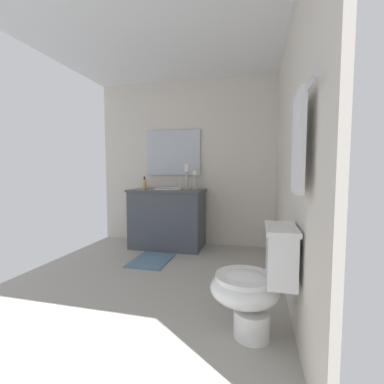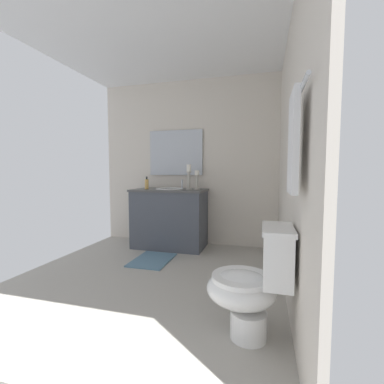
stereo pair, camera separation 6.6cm
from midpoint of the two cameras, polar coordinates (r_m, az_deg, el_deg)
name	(u,v)px [view 1 (the left image)]	position (r m, az deg, el deg)	size (l,w,h in m)	color
floor	(148,279)	(2.89, -10.14, -18.08)	(2.89, 2.70, 0.02)	#B2ADA3
wall_back	(291,156)	(2.45, 19.98, 7.29)	(2.89, 0.04, 2.45)	silver
wall_left	(185,163)	(4.03, -1.92, 6.31)	(0.04, 2.70, 2.45)	silver
ceiling	(145,28)	(3.00, -10.89, 31.49)	(2.89, 2.70, 0.02)	white
vanity_cabinet	(168,218)	(3.83, -5.78, -5.66)	(0.58, 1.05, 0.84)	#474C56
sink_basin	(168,192)	(3.78, -5.81, 0.04)	(0.40, 0.40, 0.24)	white
mirror	(173,153)	(4.05, -4.54, 8.49)	(0.02, 0.84, 0.68)	silver
candle_holder_tall	(195,180)	(3.66, 0.15, 2.70)	(0.09, 0.09, 0.27)	#B7B2A5
candle_holder_short	(187,176)	(3.70, -1.62, 3.48)	(0.09, 0.09, 0.35)	#B7B2A5
soap_bottle	(144,184)	(3.87, -10.76, 1.74)	(0.06, 0.06, 0.18)	#E5B259
toilet	(255,283)	(1.85, 12.52, -18.77)	(0.39, 0.54, 0.75)	white
towel_bar	(304,96)	(1.53, 21.85, 18.76)	(0.02, 0.02, 0.64)	silver
towel_near_vanity	(298,144)	(1.48, 20.88, 9.80)	(0.28, 0.03, 0.52)	white
bath_mat	(151,260)	(3.37, -9.43, -14.39)	(0.60, 0.44, 0.02)	slate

